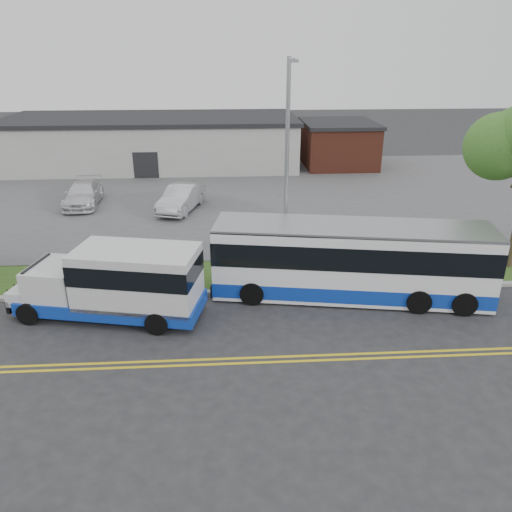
{
  "coord_description": "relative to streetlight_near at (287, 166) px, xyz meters",
  "views": [
    {
      "loc": [
        0.32,
        -18.36,
        9.91
      ],
      "look_at": [
        1.59,
        1.44,
        1.6
      ],
      "focal_mm": 35.0,
      "sensor_mm": 36.0,
      "label": 1
    }
  ],
  "objects": [
    {
      "name": "commercial_building",
      "position": [
        -9.0,
        24.27,
        -3.05
      ],
      "size": [
        25.4,
        10.4,
        4.35
      ],
      "color": "#9E9E99",
      "rests_on": "ground"
    },
    {
      "name": "grocery_bag_right",
      "position": [
        -7.63,
        -0.02,
        -4.97
      ],
      "size": [
        0.32,
        0.32,
        0.32
      ],
      "primitive_type": "sphere",
      "color": "white",
      "rests_on": "verge"
    },
    {
      "name": "parked_car_a",
      "position": [
        -5.52,
        10.35,
        -4.32
      ],
      "size": [
        3.07,
        5.23,
        1.63
      ],
      "primitive_type": "imported",
      "rotation": [
        0.0,
        0.0,
        -0.29
      ],
      "color": "#B5B6BD",
      "rests_on": "parking_lot"
    },
    {
      "name": "streetlight_near",
      "position": [
        0.0,
        0.0,
        0.0
      ],
      "size": [
        0.35,
        1.53,
        9.5
      ],
      "color": "gray",
      "rests_on": "verge"
    },
    {
      "name": "parked_car_b",
      "position": [
        -12.18,
        12.02,
        -4.39
      ],
      "size": [
        2.4,
        5.26,
        1.49
      ],
      "primitive_type": "imported",
      "rotation": [
        0.0,
        0.0,
        0.06
      ],
      "color": "silver",
      "rests_on": "parking_lot"
    },
    {
      "name": "verge",
      "position": [
        -3.0,
        0.17,
        -5.18
      ],
      "size": [
        80.0,
        3.3,
        0.1
      ],
      "primitive_type": "cube",
      "color": "#284C19",
      "rests_on": "ground"
    },
    {
      "name": "lane_line_north",
      "position": [
        -3.0,
        -6.58,
        -5.23
      ],
      "size": [
        70.0,
        0.12,
        0.01
      ],
      "primitive_type": "cube",
      "color": "yellow",
      "rests_on": "ground"
    },
    {
      "name": "curb",
      "position": [
        -3.0,
        -1.63,
        -5.16
      ],
      "size": [
        80.0,
        0.3,
        0.15
      ],
      "primitive_type": "cube",
      "color": "#9E9B93",
      "rests_on": "ground"
    },
    {
      "name": "grocery_bag_left",
      "position": [
        -8.23,
        -0.52,
        -4.97
      ],
      "size": [
        0.32,
        0.32,
        0.32
      ],
      "primitive_type": "sphere",
      "color": "white",
      "rests_on": "verge"
    },
    {
      "name": "pedestrian",
      "position": [
        -7.93,
        -0.27,
        -4.19
      ],
      "size": [
        0.83,
        0.75,
        1.89
      ],
      "primitive_type": "imported",
      "rotation": [
        0.0,
        0.0,
        3.69
      ],
      "color": "black",
      "rests_on": "verge"
    },
    {
      "name": "ground",
      "position": [
        -3.0,
        -2.73,
        -5.23
      ],
      "size": [
        140.0,
        140.0,
        0.0
      ],
      "primitive_type": "plane",
      "color": "#28282B",
      "rests_on": "ground"
    },
    {
      "name": "transit_bus",
      "position": [
        2.52,
        -2.13,
        -3.62
      ],
      "size": [
        11.79,
        4.54,
        3.19
      ],
      "rotation": [
        0.0,
        0.0,
        -0.17
      ],
      "color": "white",
      "rests_on": "ground"
    },
    {
      "name": "lane_line_south",
      "position": [
        -3.0,
        -6.88,
        -5.23
      ],
      "size": [
        70.0,
        0.12,
        0.01
      ],
      "primitive_type": "cube",
      "color": "yellow",
      "rests_on": "ground"
    },
    {
      "name": "parking_lot",
      "position": [
        -3.0,
        14.27,
        -5.18
      ],
      "size": [
        80.0,
        25.0,
        0.1
      ],
      "primitive_type": "cube",
      "color": "#4C4C4F",
      "rests_on": "ground"
    },
    {
      "name": "shuttle_bus",
      "position": [
        -6.85,
        -3.29,
        -3.69
      ],
      "size": [
        7.83,
        3.87,
        2.89
      ],
      "rotation": [
        0.0,
        0.0,
        -0.21
      ],
      "color": "#0F34A3",
      "rests_on": "ground"
    },
    {
      "name": "brick_wing",
      "position": [
        7.5,
        23.27,
        -3.27
      ],
      "size": [
        6.3,
        7.3,
        3.9
      ],
      "color": "brown",
      "rests_on": "ground"
    }
  ]
}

